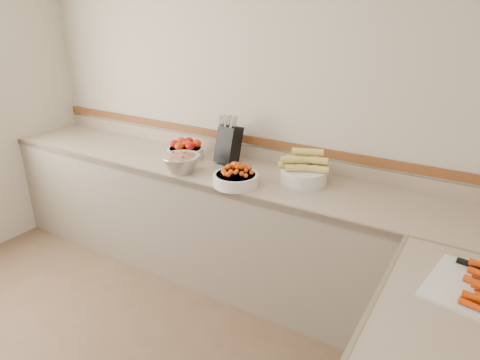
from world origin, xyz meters
The scene contains 7 objects.
back_wall centered at (0.00, 2.00, 1.30)m, with size 4.00×4.00×0.00m, color beige.
counter_back centered at (0.00, 1.68, 0.45)m, with size 4.00×0.65×1.08m.
knife_block centered at (-0.04, 1.82, 1.05)m, with size 0.18×0.21×0.38m.
tomato_bowl centered at (-0.40, 1.75, 0.96)m, with size 0.29×0.29×0.14m.
cherry_tomato_bowl centered at (0.24, 1.47, 0.96)m, with size 0.30×0.30×0.17m.
corn_bowl centered at (0.61, 1.75, 0.98)m, with size 0.35×0.32×0.23m.
rhubarb_bowl centered at (-0.21, 1.47, 0.98)m, with size 0.27×0.27×0.16m.
Camera 1 is at (1.64, -0.76, 2.00)m, focal length 32.00 mm.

